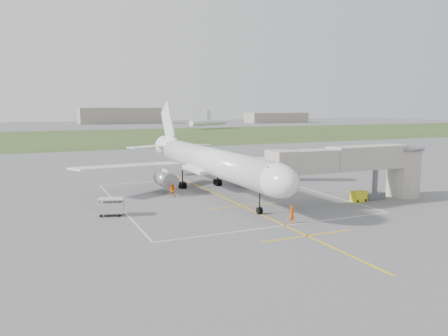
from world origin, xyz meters
name	(u,v)px	position (x,y,z in m)	size (l,w,h in m)	color
ground	(211,192)	(0.00, 0.00, 0.00)	(700.00, 700.00, 0.00)	#5C5C5F
grass_strip	(92,137)	(0.00, 130.00, 0.01)	(700.00, 120.00, 0.02)	#374C21
apron_markings	(228,199)	(0.00, -5.82, 0.01)	(28.20, 60.00, 0.01)	#EBB30D
airliner	(209,161)	(0.00, 0.75, 4.39)	(38.93, 46.75, 13.52)	white
jet_bridge	(362,165)	(15.72, -13.50, 4.74)	(23.40, 5.00, 7.20)	#ABA79A
gpu_unit	(359,196)	(14.97, -13.88, 0.70)	(1.92, 1.38, 1.42)	yellow
baggage_cart	(111,207)	(-15.72, -8.25, 1.00)	(3.20, 2.48, 1.96)	#BEBEBE
ramp_worker_nose	(292,214)	(1.18, -19.48, 0.98)	(0.72, 0.47, 1.96)	#FF6008
ramp_worker_wing	(172,190)	(-6.24, -1.09, 0.93)	(0.90, 0.70, 1.86)	#E55D07
distant_hangars	(41,118)	(-16.15, 265.19, 5.17)	(345.00, 49.00, 12.00)	gray
distant_aircraft	(70,125)	(-5.25, 169.63, 3.59)	(176.77, 40.16, 8.85)	white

